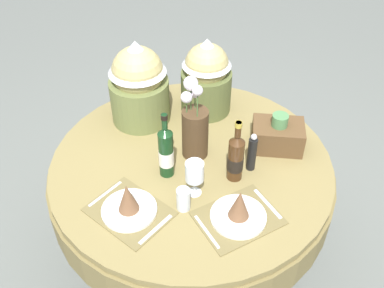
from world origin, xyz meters
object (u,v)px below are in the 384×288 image
Objects in this scene: wine_bottle_right at (236,157)px; gift_tub_back_left at (138,80)px; gift_tub_back_centre at (206,74)px; place_setting_right at (239,211)px; wine_bottle_centre at (166,152)px; wine_glass_right at (195,172)px; woven_basket_side_right at (278,135)px; dining_table at (191,181)px; place_setting_left at (129,204)px; flower_vase at (195,127)px; tumbler_near_right at (183,199)px; pepper_mill at (252,153)px.

gift_tub_back_left reaches higher than wine_bottle_right.
gift_tub_back_centre reaches higher than wine_bottle_right.
wine_bottle_centre reaches higher than place_setting_right.
gift_tub_back_left is (-0.54, 0.64, 0.20)m from place_setting_right.
wine_bottle_right is 0.66m from gift_tub_back_left.
wine_glass_right is 0.65m from gift_tub_back_centre.
dining_table is at bearing -159.17° from woven_basket_side_right.
dining_table is 0.46m from place_setting_left.
flower_vase is (-0.23, 0.39, 0.12)m from place_setting_right.
tumbler_near_right is 0.25× the size of gift_tub_back_centre.
tumbler_near_right is at bearing -90.13° from dining_table.
wine_bottle_right is 1.56× the size of pepper_mill.
place_setting_left is 1.24× the size of wine_bottle_centre.
pepper_mill is at bearing 32.69° from place_setting_left.
gift_tub_back_left reaches higher than tumbler_near_right.
wine_bottle_centre is (-0.10, -0.09, 0.28)m from dining_table.
tumbler_near_right is 0.75m from gift_tub_back_centre.
wine_bottle_right is at bearing -37.49° from gift_tub_back_left.
wine_glass_right is (0.14, -0.11, -0.01)m from wine_bottle_centre.
gift_tub_back_centre is at bearing 19.76° from gift_tub_back_left.
woven_basket_side_right is (0.41, 0.46, 0.02)m from tumbler_near_right.
flower_vase is (0.01, 0.06, 0.30)m from dining_table.
wine_bottle_centre reaches higher than tumbler_near_right.
flower_vase reaches higher than place_setting_right.
woven_basket_side_right is (0.41, 0.16, 0.21)m from dining_table.
flower_vase is 1.33× the size of wine_bottle_right.
wine_bottle_centre is 0.55m from gift_tub_back_centre.
gift_tub_back_left is at bearing 150.92° from pepper_mill.
place_setting_left is 0.61m from pepper_mill.
tumbler_near_right is 0.44× the size of woven_basket_side_right.
place_setting_right is 1.71× the size of woven_basket_side_right.
pepper_mill is at bearing -60.63° from gift_tub_back_centre.
dining_table is 12.78× the size of tumbler_near_right.
wine_bottle_right is 0.21m from wine_glass_right.
gift_tub_back_centre reaches higher than dining_table.
pepper_mill is 0.69m from gift_tub_back_left.
wine_bottle_right is at bearing 34.74° from wine_glass_right.
flower_vase reaches higher than dining_table.
wine_glass_right is at bearing -89.49° from gift_tub_back_centre.
gift_tub_back_left is at bearing 123.63° from wine_glass_right.
gift_tub_back_centre reaches higher than place_setting_right.
woven_basket_side_right is at bearing 13.64° from flower_vase.
gift_tub_back_centre is at bearing 105.08° from place_setting_right.
tumbler_near_right is 0.52× the size of pepper_mill.
place_setting_right is 0.81m from gift_tub_back_centre.
wine_bottle_right is 0.31m from tumbler_near_right.
gift_tub_back_centre reaches higher than pepper_mill.
place_setting_left is 0.52m from wine_bottle_right.
wine_bottle_centre is 1.92× the size of wine_glass_right.
flower_vase reaches higher than wine_glass_right.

